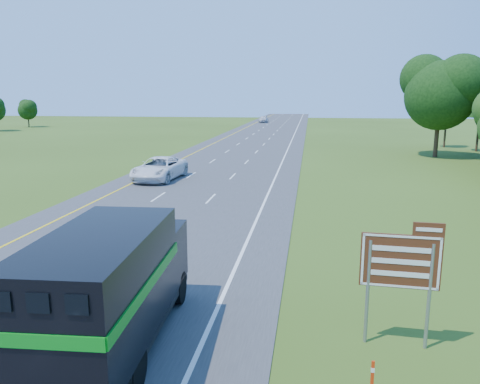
{
  "coord_description": "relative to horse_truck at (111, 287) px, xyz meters",
  "views": [
    {
      "loc": [
        8.32,
        -1.02,
        6.82
      ],
      "look_at": [
        4.77,
        22.67,
        1.87
      ],
      "focal_mm": 35.0,
      "sensor_mm": 36.0,
      "label": 1
    }
  ],
  "objects": [
    {
      "name": "delineator",
      "position": [
        6.58,
        -0.98,
        -1.39
      ],
      "size": [
        0.08,
        0.04,
        0.98
      ],
      "color": "red",
      "rests_on": "ground"
    },
    {
      "name": "white_suv",
      "position": [
        -7.17,
        25.81,
        -0.96
      ],
      "size": [
        3.51,
        6.78,
        1.83
      ],
      "primitive_type": "imported",
      "rotation": [
        0.0,
        0.0,
        -0.07
      ],
      "color": "white",
      "rests_on": "road"
    },
    {
      "name": "road",
      "position": [
        -3.29,
        40.2,
        -1.89
      ],
      "size": [
        15.0,
        260.0,
        0.04
      ],
      "primitive_type": "cube",
      "color": "#38383A",
      "rests_on": "ground"
    },
    {
      "name": "horse_truck",
      "position": [
        0.0,
        0.0,
        0.0
      ],
      "size": [
        2.9,
        8.04,
        3.5
      ],
      "rotation": [
        0.0,
        0.0,
        0.06
      ],
      "color": "black",
      "rests_on": "road"
    },
    {
      "name": "far_car",
      "position": [
        -7.01,
        110.43,
        -1.0
      ],
      "size": [
        2.31,
        5.22,
        1.74
      ],
      "primitive_type": "imported",
      "rotation": [
        0.0,
        0.0,
        -0.05
      ],
      "color": "silver",
      "rests_on": "road"
    },
    {
      "name": "lane_markings",
      "position": [
        -3.29,
        40.2,
        -1.87
      ],
      "size": [
        11.15,
        260.0,
        0.01
      ],
      "color": "yellow",
      "rests_on": "road"
    },
    {
      "name": "exit_sign",
      "position": [
        7.57,
        1.6,
        0.4
      ],
      "size": [
        2.1,
        0.2,
        3.57
      ],
      "rotation": [
        0.0,
        0.0,
        -0.06
      ],
      "color": "gray",
      "rests_on": "ground"
    }
  ]
}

